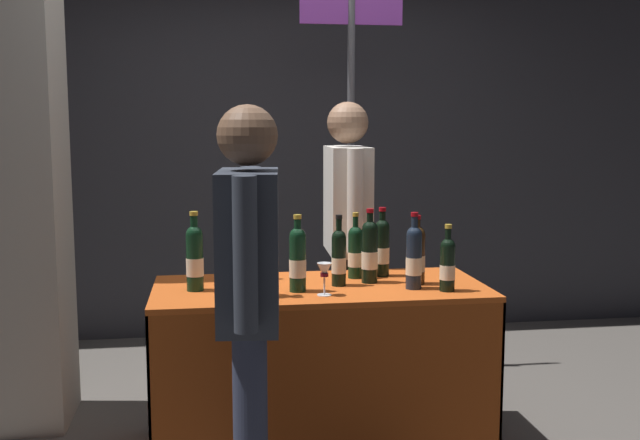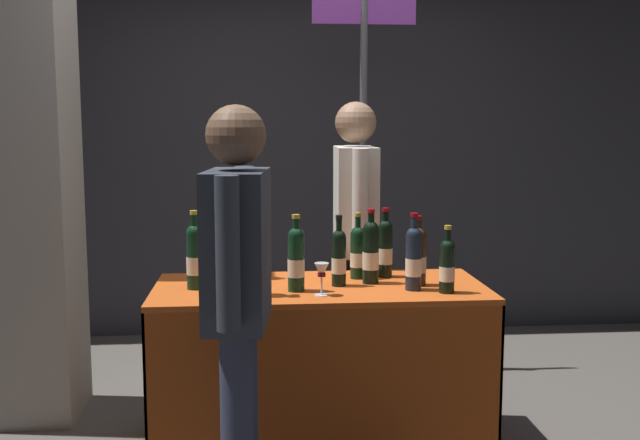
{
  "view_description": "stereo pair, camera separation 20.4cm",
  "coord_description": "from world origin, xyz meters",
  "px_view_note": "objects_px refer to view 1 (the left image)",
  "views": [
    {
      "loc": [
        -0.48,
        -3.24,
        1.5
      ],
      "look_at": [
        0.0,
        0.0,
        1.07
      ],
      "focal_mm": 41.51,
      "sensor_mm": 36.0,
      "label": 1
    },
    {
      "loc": [
        -0.28,
        -3.27,
        1.5
      ],
      "look_at": [
        0.0,
        0.0,
        1.07
      ],
      "focal_mm": 41.51,
      "sensor_mm": 36.0,
      "label": 2
    }
  ],
  "objects_px": {
    "wine_glass_mid": "(243,263)",
    "vendor_presenter": "(347,221)",
    "concrete_pillar": "(9,122)",
    "booth_signpost": "(351,130)",
    "display_bottle_0": "(339,257)",
    "tasting_table": "(320,338)",
    "wine_glass_near_vendor": "(324,272)",
    "taster_foreground_right": "(249,283)",
    "featured_wine_bottle": "(195,257)",
    "flower_vase": "(260,262)"
  },
  "relations": [
    {
      "from": "wine_glass_mid",
      "to": "vendor_presenter",
      "type": "bearing_deg",
      "value": 45.92
    },
    {
      "from": "concrete_pillar",
      "to": "booth_signpost",
      "type": "bearing_deg",
      "value": 18.76
    },
    {
      "from": "display_bottle_0",
      "to": "vendor_presenter",
      "type": "height_order",
      "value": "vendor_presenter"
    },
    {
      "from": "wine_glass_mid",
      "to": "booth_signpost",
      "type": "distance_m",
      "value": 1.44
    },
    {
      "from": "tasting_table",
      "to": "vendor_presenter",
      "type": "distance_m",
      "value": 0.83
    },
    {
      "from": "wine_glass_near_vendor",
      "to": "booth_signpost",
      "type": "xyz_separation_m",
      "value": [
        0.37,
        1.34,
        0.59
      ]
    },
    {
      "from": "display_bottle_0",
      "to": "concrete_pillar",
      "type": "bearing_deg",
      "value": 160.23
    },
    {
      "from": "display_bottle_0",
      "to": "wine_glass_near_vendor",
      "type": "relative_size",
      "value": 2.3
    },
    {
      "from": "tasting_table",
      "to": "taster_foreground_right",
      "type": "bearing_deg",
      "value": -118.68
    },
    {
      "from": "featured_wine_bottle",
      "to": "display_bottle_0",
      "type": "height_order",
      "value": "featured_wine_bottle"
    },
    {
      "from": "concrete_pillar",
      "to": "featured_wine_bottle",
      "type": "bearing_deg",
      "value": -32.09
    },
    {
      "from": "wine_glass_near_vendor",
      "to": "wine_glass_mid",
      "type": "xyz_separation_m",
      "value": [
        -0.34,
        0.23,
        0.0
      ]
    },
    {
      "from": "vendor_presenter",
      "to": "flower_vase",
      "type": "bearing_deg",
      "value": -30.33
    },
    {
      "from": "vendor_presenter",
      "to": "display_bottle_0",
      "type": "bearing_deg",
      "value": -11.24
    },
    {
      "from": "display_bottle_0",
      "to": "vendor_presenter",
      "type": "relative_size",
      "value": 0.2
    },
    {
      "from": "featured_wine_bottle",
      "to": "flower_vase",
      "type": "relative_size",
      "value": 0.85
    },
    {
      "from": "tasting_table",
      "to": "display_bottle_0",
      "type": "height_order",
      "value": "display_bottle_0"
    },
    {
      "from": "tasting_table",
      "to": "wine_glass_mid",
      "type": "relative_size",
      "value": 10.43
    },
    {
      "from": "taster_foreground_right",
      "to": "booth_signpost",
      "type": "bearing_deg",
      "value": -16.15
    },
    {
      "from": "booth_signpost",
      "to": "wine_glass_mid",
      "type": "bearing_deg",
      "value": -122.48
    },
    {
      "from": "vendor_presenter",
      "to": "taster_foreground_right",
      "type": "distance_m",
      "value": 1.43
    },
    {
      "from": "concrete_pillar",
      "to": "wine_glass_near_vendor",
      "type": "relative_size",
      "value": 21.46
    },
    {
      "from": "vendor_presenter",
      "to": "taster_foreground_right",
      "type": "relative_size",
      "value": 1.03
    },
    {
      "from": "featured_wine_bottle",
      "to": "wine_glass_near_vendor",
      "type": "distance_m",
      "value": 0.58
    },
    {
      "from": "wine_glass_mid",
      "to": "flower_vase",
      "type": "xyz_separation_m",
      "value": [
        0.06,
        -0.21,
        0.04
      ]
    },
    {
      "from": "tasting_table",
      "to": "wine_glass_near_vendor",
      "type": "distance_m",
      "value": 0.4
    },
    {
      "from": "wine_glass_near_vendor",
      "to": "flower_vase",
      "type": "relative_size",
      "value": 0.34
    },
    {
      "from": "wine_glass_near_vendor",
      "to": "taster_foreground_right",
      "type": "distance_m",
      "value": 0.57
    },
    {
      "from": "concrete_pillar",
      "to": "vendor_presenter",
      "type": "height_order",
      "value": "concrete_pillar"
    },
    {
      "from": "display_bottle_0",
      "to": "wine_glass_mid",
      "type": "distance_m",
      "value": 0.43
    },
    {
      "from": "display_bottle_0",
      "to": "booth_signpost",
      "type": "distance_m",
      "value": 1.31
    },
    {
      "from": "wine_glass_near_vendor",
      "to": "vendor_presenter",
      "type": "distance_m",
      "value": 0.89
    },
    {
      "from": "display_bottle_0",
      "to": "flower_vase",
      "type": "height_order",
      "value": "flower_vase"
    },
    {
      "from": "featured_wine_bottle",
      "to": "display_bottle_0",
      "type": "xyz_separation_m",
      "value": [
        0.64,
        0.01,
        -0.02
      ]
    },
    {
      "from": "tasting_table",
      "to": "concrete_pillar",
      "type": "bearing_deg",
      "value": 159.5
    },
    {
      "from": "concrete_pillar",
      "to": "display_bottle_0",
      "type": "distance_m",
      "value": 1.73
    },
    {
      "from": "vendor_presenter",
      "to": "booth_signpost",
      "type": "height_order",
      "value": "booth_signpost"
    },
    {
      "from": "tasting_table",
      "to": "booth_signpost",
      "type": "height_order",
      "value": "booth_signpost"
    },
    {
      "from": "vendor_presenter",
      "to": "booth_signpost",
      "type": "xyz_separation_m",
      "value": [
        0.11,
        0.5,
        0.49
      ]
    },
    {
      "from": "flower_vase",
      "to": "booth_signpost",
      "type": "bearing_deg",
      "value": 64.01
    },
    {
      "from": "concrete_pillar",
      "to": "vendor_presenter",
      "type": "relative_size",
      "value": 1.87
    },
    {
      "from": "tasting_table",
      "to": "featured_wine_bottle",
      "type": "relative_size",
      "value": 4.27
    },
    {
      "from": "featured_wine_bottle",
      "to": "flower_vase",
      "type": "height_order",
      "value": "flower_vase"
    },
    {
      "from": "tasting_table",
      "to": "wine_glass_mid",
      "type": "distance_m",
      "value": 0.5
    },
    {
      "from": "wine_glass_near_vendor",
      "to": "booth_signpost",
      "type": "height_order",
      "value": "booth_signpost"
    },
    {
      "from": "featured_wine_bottle",
      "to": "wine_glass_mid",
      "type": "xyz_separation_m",
      "value": [
        0.21,
        0.06,
        -0.04
      ]
    },
    {
      "from": "concrete_pillar",
      "to": "taster_foreground_right",
      "type": "relative_size",
      "value": 1.93
    },
    {
      "from": "display_bottle_0",
      "to": "wine_glass_mid",
      "type": "relative_size",
      "value": 2.25
    },
    {
      "from": "concrete_pillar",
      "to": "tasting_table",
      "type": "bearing_deg",
      "value": -20.5
    },
    {
      "from": "display_bottle_0",
      "to": "taster_foreground_right",
      "type": "xyz_separation_m",
      "value": [
        -0.44,
        -0.63,
        0.03
      ]
    }
  ]
}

